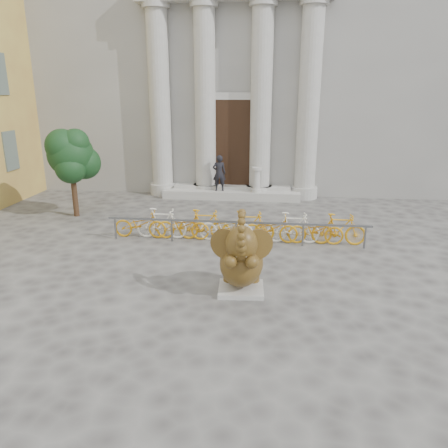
# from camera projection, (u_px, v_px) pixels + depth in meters

# --- Properties ---
(ground) EXTENTS (80.00, 80.00, 0.00)m
(ground) POSITION_uv_depth(u_px,v_px,m) (194.00, 289.00, 10.52)
(ground) COLOR #474442
(ground) RESTS_ON ground
(classical_building) EXTENTS (22.00, 10.70, 12.00)m
(classical_building) POSITION_uv_depth(u_px,v_px,m) (242.00, 62.00, 22.93)
(classical_building) COLOR gray
(classical_building) RESTS_ON ground
(entrance_steps) EXTENTS (6.00, 1.20, 0.36)m
(entrance_steps) POSITION_uv_depth(u_px,v_px,m) (232.00, 194.00, 19.39)
(entrance_steps) COLOR #A8A59E
(entrance_steps) RESTS_ON ground
(elephant_statue) EXTENTS (1.43, 1.60, 2.13)m
(elephant_statue) POSITION_uv_depth(u_px,v_px,m) (241.00, 262.00, 10.17)
(elephant_statue) COLOR #A8A59E
(elephant_statue) RESTS_ON ground
(bike_rack) EXTENTS (8.19, 0.53, 1.00)m
(bike_rack) POSITION_uv_depth(u_px,v_px,m) (237.00, 226.00, 13.76)
(bike_rack) COLOR slate
(bike_rack) RESTS_ON ground
(tree) EXTENTS (1.89, 1.73, 3.29)m
(tree) POSITION_uv_depth(u_px,v_px,m) (71.00, 156.00, 15.96)
(tree) COLOR #332114
(tree) RESTS_ON ground
(pedestrian) EXTENTS (0.63, 0.47, 1.57)m
(pedestrian) POSITION_uv_depth(u_px,v_px,m) (219.00, 173.00, 18.95)
(pedestrian) COLOR black
(pedestrian) RESTS_ON entrance_steps
(balustrade_post) EXTENTS (0.44, 0.44, 1.07)m
(balustrade_post) POSITION_uv_depth(u_px,v_px,m) (256.00, 181.00, 18.79)
(balustrade_post) COLOR #A8A59E
(balustrade_post) RESTS_ON entrance_steps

